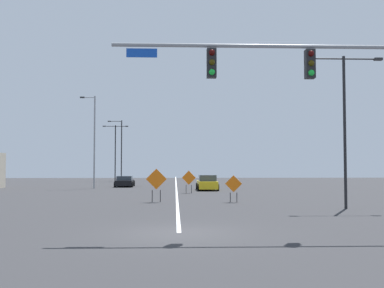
# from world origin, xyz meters

# --- Properties ---
(ground) EXTENTS (139.48, 139.48, 0.00)m
(ground) POSITION_xyz_m (0.00, 0.00, 0.00)
(ground) COLOR #2D2D30
(road_centre_stripe) EXTENTS (0.16, 77.49, 0.01)m
(road_centre_stripe) POSITION_xyz_m (0.00, 38.75, 0.00)
(road_centre_stripe) COLOR white
(road_centre_stripe) RESTS_ON ground
(traffic_signal_assembly) EXTENTS (10.83, 0.44, 7.16)m
(traffic_signal_assembly) POSITION_xyz_m (4.81, -0.01, 5.34)
(traffic_signal_assembly) COLOR gray
(traffic_signal_assembly) RESTS_ON ground
(street_lamp_mid_left) EXTENTS (3.82, 0.24, 8.39)m
(street_lamp_mid_left) POSITION_xyz_m (-9.09, 51.92, 4.97)
(street_lamp_mid_left) COLOR black
(street_lamp_mid_left) RESTS_ON ground
(street_lamp_near_right) EXTENTS (1.60, 0.24, 9.58)m
(street_lamp_near_right) POSITION_xyz_m (-8.58, 30.97, 5.19)
(street_lamp_near_right) COLOR gray
(street_lamp_near_right) RESTS_ON ground
(street_lamp_near_left) EXTENTS (2.16, 0.24, 9.15)m
(street_lamp_near_left) POSITION_xyz_m (-8.34, 52.16, 5.03)
(street_lamp_near_left) COLOR black
(street_lamp_near_left) RESTS_ON ground
(street_lamp_far_right) EXTENTS (4.37, 0.24, 8.47)m
(street_lamp_far_right) POSITION_xyz_m (9.25, 8.56, 5.06)
(street_lamp_far_right) COLOR black
(street_lamp_far_right) RESTS_ON ground
(construction_sign_median_near) EXTENTS (1.07, 0.30, 1.74)m
(construction_sign_median_near) POSITION_xyz_m (3.64, 13.08, 1.09)
(construction_sign_median_near) COLOR orange
(construction_sign_median_near) RESTS_ON ground
(construction_sign_left_shoulder) EXTENTS (1.35, 0.05, 2.17)m
(construction_sign_left_shoulder) POSITION_xyz_m (-1.35, 13.41, 1.38)
(construction_sign_left_shoulder) COLOR orange
(construction_sign_left_shoulder) RESTS_ON ground
(construction_sign_median_far) EXTENTS (1.19, 0.33, 1.92)m
(construction_sign_median_far) POSITION_xyz_m (1.05, 22.90, 1.21)
(construction_sign_median_far) COLOR orange
(construction_sign_median_far) RESTS_ON ground
(car_black_far) EXTENTS (2.11, 4.14, 1.20)m
(car_black_far) POSITION_xyz_m (-5.74, 34.66, 0.59)
(car_black_far) COLOR black
(car_black_far) RESTS_ON ground
(car_yellow_mid) EXTENTS (2.01, 4.12, 1.46)m
(car_yellow_mid) POSITION_xyz_m (2.94, 27.27, 0.67)
(car_yellow_mid) COLOR gold
(car_yellow_mid) RESTS_ON ground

